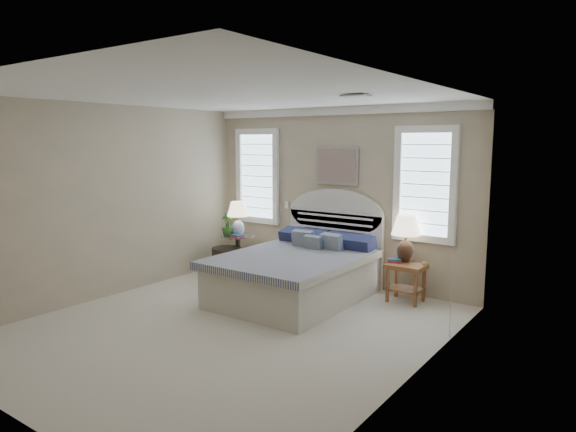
# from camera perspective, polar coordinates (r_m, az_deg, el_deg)

# --- Properties ---
(floor) EXTENTS (4.50, 5.00, 0.01)m
(floor) POSITION_cam_1_polar(r_m,az_deg,el_deg) (6.25, -6.52, -12.21)
(floor) COLOR beige
(floor) RESTS_ON ground
(ceiling) EXTENTS (4.50, 5.00, 0.01)m
(ceiling) POSITION_cam_1_polar(r_m,az_deg,el_deg) (5.88, -6.96, 13.27)
(ceiling) COLOR white
(ceiling) RESTS_ON wall_back
(wall_back) EXTENTS (4.50, 0.02, 2.70)m
(wall_back) POSITION_cam_1_polar(r_m,az_deg,el_deg) (7.93, 5.50, 2.21)
(wall_back) COLOR #C5AF93
(wall_back) RESTS_ON floor
(wall_left) EXTENTS (0.02, 5.00, 2.70)m
(wall_left) POSITION_cam_1_polar(r_m,az_deg,el_deg) (7.61, -19.39, 1.52)
(wall_left) COLOR #C5AF93
(wall_left) RESTS_ON floor
(wall_right) EXTENTS (0.02, 5.00, 2.70)m
(wall_right) POSITION_cam_1_polar(r_m,az_deg,el_deg) (4.72, 13.92, -2.10)
(wall_right) COLOR #C5AF93
(wall_right) RESTS_ON floor
(crown_molding) EXTENTS (4.50, 0.08, 0.12)m
(crown_molding) POSITION_cam_1_polar(r_m,az_deg,el_deg) (7.87, 5.48, 11.56)
(crown_molding) COLOR white
(crown_molding) RESTS_ON wall_back
(hvac_vent) EXTENTS (0.30, 0.20, 0.02)m
(hvac_vent) POSITION_cam_1_polar(r_m,az_deg,el_deg) (5.84, 7.54, 13.09)
(hvac_vent) COLOR #B2B2B2
(hvac_vent) RESTS_ON ceiling
(switch_plate) EXTENTS (0.08, 0.01, 0.12)m
(switch_plate) POSITION_cam_1_polar(r_m,az_deg,el_deg) (8.46, -0.15, 1.25)
(switch_plate) COLOR white
(switch_plate) RESTS_ON wall_back
(window_left) EXTENTS (0.90, 0.06, 1.60)m
(window_left) POSITION_cam_1_polar(r_m,az_deg,el_deg) (8.77, -3.36, 4.44)
(window_left) COLOR #C5E6FA
(window_left) RESTS_ON wall_back
(window_right) EXTENTS (0.90, 0.06, 1.60)m
(window_right) POSITION_cam_1_polar(r_m,az_deg,el_deg) (7.29, 15.02, 3.41)
(window_right) COLOR #C5E6FA
(window_right) RESTS_ON wall_back
(painting) EXTENTS (0.74, 0.04, 0.58)m
(painting) POSITION_cam_1_polar(r_m,az_deg,el_deg) (7.86, 5.40, 5.59)
(painting) COLOR silver
(painting) RESTS_ON wall_back
(closet_door) EXTENTS (0.02, 1.80, 2.40)m
(closet_door) POSITION_cam_1_polar(r_m,az_deg,el_deg) (5.87, 18.04, -1.76)
(closet_door) COLOR silver
(closet_door) RESTS_ON floor
(bed) EXTENTS (1.72, 2.28, 1.47)m
(bed) POSITION_cam_1_polar(r_m,az_deg,el_deg) (7.23, 1.22, -6.12)
(bed) COLOR beige
(bed) RESTS_ON floor
(side_table_left) EXTENTS (0.56, 0.56, 0.63)m
(side_table_left) POSITION_cam_1_polar(r_m,az_deg,el_deg) (8.68, -5.60, -3.73)
(side_table_left) COLOR black
(side_table_left) RESTS_ON floor
(nightstand_right) EXTENTS (0.50, 0.40, 0.53)m
(nightstand_right) POSITION_cam_1_polar(r_m,az_deg,el_deg) (7.23, 12.98, -6.34)
(nightstand_right) COLOR #915C2F
(nightstand_right) RESTS_ON floor
(floor_pot) EXTENTS (0.62, 0.62, 0.44)m
(floor_pot) POSITION_cam_1_polar(r_m,az_deg,el_deg) (8.62, -6.82, -4.95)
(floor_pot) COLOR black
(floor_pot) RESTS_ON floor
(lamp_left) EXTENTS (0.44, 0.44, 0.58)m
(lamp_left) POSITION_cam_1_polar(r_m,az_deg,el_deg) (8.49, -5.59, 0.12)
(lamp_left) COLOR white
(lamp_left) RESTS_ON side_table_left
(lamp_right) EXTENTS (0.44, 0.44, 0.66)m
(lamp_right) POSITION_cam_1_polar(r_m,az_deg,el_deg) (7.25, 12.98, -1.87)
(lamp_right) COLOR black
(lamp_right) RESTS_ON nightstand_right
(potted_plant) EXTENTS (0.28, 0.28, 0.38)m
(potted_plant) POSITION_cam_1_polar(r_m,az_deg,el_deg) (8.51, -6.69, -1.00)
(potted_plant) COLOR #2E6528
(potted_plant) RESTS_ON side_table_left
(books_left) EXTENTS (0.23, 0.18, 0.06)m
(books_left) POSITION_cam_1_polar(r_m,az_deg,el_deg) (8.39, -5.68, -2.25)
(books_left) COLOR #A82A37
(books_left) RESTS_ON side_table_left
(books_right) EXTENTS (0.22, 0.19, 0.05)m
(books_right) POSITION_cam_1_polar(r_m,az_deg,el_deg) (7.26, 11.80, -4.87)
(books_right) COLOR #A82A37
(books_right) RESTS_ON nightstand_right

